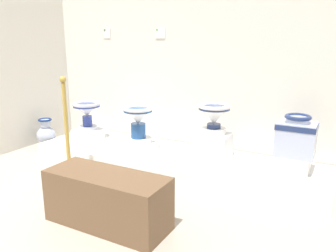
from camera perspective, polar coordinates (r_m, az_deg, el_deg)
ground_plane at (r=2.75m, az=-13.56°, el=-15.65°), size 5.89×5.39×0.02m
wall_back at (r=4.02m, az=4.41°, el=18.11°), size 4.09×0.06×3.23m
display_platform at (r=3.79m, az=0.87°, el=-5.53°), size 3.23×0.90×0.12m
plinth_block_squat_floral at (r=4.42m, az=-13.12°, el=-1.33°), size 0.31×0.28×0.13m
antique_toilet_squat_floral at (r=4.35m, az=-13.34°, el=2.53°), size 0.34×0.34×0.34m
plinth_block_rightmost at (r=3.88m, az=-4.90°, el=-3.41°), size 0.35×0.30×0.10m
antique_toilet_rightmost at (r=3.80m, az=-5.00°, el=1.07°), size 0.34×0.34×0.41m
plinth_block_central_ornate at (r=3.65m, az=7.48°, el=-3.29°), size 0.35×0.29×0.27m
antique_toilet_central_ornate at (r=3.56m, az=7.66°, el=1.82°), size 0.34×0.34×0.32m
plinth_block_pale_glazed at (r=3.47m, az=20.14°, el=-5.91°), size 0.28×0.29×0.16m
antique_toilet_pale_glazed at (r=3.39m, az=20.54°, el=-1.46°), size 0.35×0.27×0.39m
info_placard_first at (r=4.61m, az=-10.12°, el=14.97°), size 0.10×0.01×0.12m
info_placard_second at (r=4.17m, az=-1.32°, el=15.21°), size 0.13×0.01×0.12m
decorative_vase_spare at (r=4.66m, az=-19.59°, el=-1.24°), size 0.24×0.24×0.36m
stanchion_post_near_left at (r=3.56m, az=-16.27°, el=-3.70°), size 0.27×0.27×1.00m
museum_bench at (r=2.61m, az=-10.06°, el=-11.93°), size 0.93×0.36×0.40m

